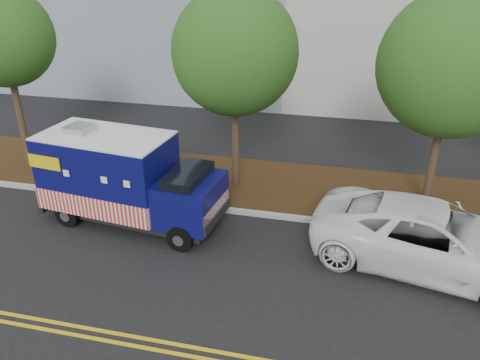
# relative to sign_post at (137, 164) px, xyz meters

# --- Properties ---
(ground) EXTENTS (120.00, 120.00, 0.00)m
(ground) POSITION_rel_sign_post_xyz_m (1.54, -1.91, -1.20)
(ground) COLOR black
(ground) RESTS_ON ground
(curb) EXTENTS (120.00, 0.18, 0.15)m
(curb) POSITION_rel_sign_post_xyz_m (1.54, -0.51, -1.12)
(curb) COLOR #9E9E99
(curb) RESTS_ON ground
(mulch_strip) EXTENTS (120.00, 4.00, 0.15)m
(mulch_strip) POSITION_rel_sign_post_xyz_m (1.54, 1.59, -1.12)
(mulch_strip) COLOR black
(mulch_strip) RESTS_ON ground
(centerline_near) EXTENTS (120.00, 0.10, 0.01)m
(centerline_near) POSITION_rel_sign_post_xyz_m (1.54, -6.36, -1.19)
(centerline_near) COLOR gold
(centerline_near) RESTS_ON ground
(centerline_far) EXTENTS (120.00, 0.10, 0.01)m
(centerline_far) POSITION_rel_sign_post_xyz_m (1.54, -6.61, -1.19)
(centerline_far) COLOR gold
(centerline_far) RESTS_ON ground
(tree_a) EXTENTS (3.51, 3.51, 6.82)m
(tree_a) POSITION_rel_sign_post_xyz_m (-5.13, 1.07, 3.85)
(tree_a) COLOR #38281C
(tree_a) RESTS_ON ground
(tree_b) EXTENTS (4.11, 4.11, 6.90)m
(tree_b) POSITION_rel_sign_post_xyz_m (3.15, 1.35, 3.64)
(tree_b) COLOR #38281C
(tree_b) RESTS_ON ground
(tree_c) EXTENTS (4.35, 4.35, 6.97)m
(tree_c) POSITION_rel_sign_post_xyz_m (9.68, 1.28, 3.59)
(tree_c) COLOR #38281C
(tree_c) RESTS_ON ground
(sign_post) EXTENTS (0.06, 0.06, 2.40)m
(sign_post) POSITION_rel_sign_post_xyz_m (0.00, 0.00, 0.00)
(sign_post) COLOR #473828
(sign_post) RESTS_ON ground
(food_truck) EXTENTS (5.95, 2.81, 3.02)m
(food_truck) POSITION_rel_sign_post_xyz_m (0.30, -1.67, 0.17)
(food_truck) COLOR black
(food_truck) RESTS_ON ground
(white_car) EXTENTS (6.80, 4.16, 1.76)m
(white_car) POSITION_rel_sign_post_xyz_m (9.39, -2.03, -0.32)
(white_car) COLOR white
(white_car) RESTS_ON ground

